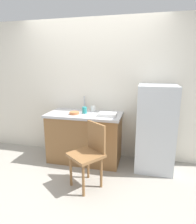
{
  "coord_description": "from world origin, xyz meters",
  "views": [
    {
      "loc": [
        0.91,
        -2.39,
        1.65
      ],
      "look_at": [
        0.18,
        0.6,
        0.9
      ],
      "focal_mm": 30.99,
      "sensor_mm": 36.0,
      "label": 1
    }
  ],
  "objects_px": {
    "terracotta_bowl": "(74,113)",
    "refrigerator": "(155,128)",
    "cup_teal": "(85,110)",
    "cup_white": "(93,109)",
    "chair": "(89,152)",
    "dish_tray": "(107,114)"
  },
  "relations": [
    {
      "from": "chair",
      "to": "terracotta_bowl",
      "type": "relative_size",
      "value": 5.5
    },
    {
      "from": "cup_teal",
      "to": "dish_tray",
      "type": "bearing_deg",
      "value": -11.63
    },
    {
      "from": "chair",
      "to": "cup_white",
      "type": "xyz_separation_m",
      "value": [
        -0.18,
        0.87,
        0.41
      ]
    },
    {
      "from": "cup_white",
      "to": "chair",
      "type": "bearing_deg",
      "value": -78.5
    },
    {
      "from": "terracotta_bowl",
      "to": "cup_teal",
      "type": "height_order",
      "value": "cup_teal"
    },
    {
      "from": "cup_teal",
      "to": "cup_white",
      "type": "xyz_separation_m",
      "value": [
        0.11,
        0.15,
        -0.0
      ]
    },
    {
      "from": "refrigerator",
      "to": "chair",
      "type": "xyz_separation_m",
      "value": [
        -0.89,
        -0.72,
        -0.18
      ]
    },
    {
      "from": "refrigerator",
      "to": "cup_white",
      "type": "xyz_separation_m",
      "value": [
        -1.06,
        0.15,
        0.22
      ]
    },
    {
      "from": "dish_tray",
      "to": "terracotta_bowl",
      "type": "xyz_separation_m",
      "value": [
        -0.56,
        -0.02,
        -0.0
      ]
    },
    {
      "from": "refrigerator",
      "to": "terracotta_bowl",
      "type": "height_order",
      "value": "refrigerator"
    },
    {
      "from": "terracotta_bowl",
      "to": "cup_white",
      "type": "distance_m",
      "value": 0.36
    },
    {
      "from": "chair",
      "to": "cup_teal",
      "type": "relative_size",
      "value": 8.1
    },
    {
      "from": "dish_tray",
      "to": "terracotta_bowl",
      "type": "distance_m",
      "value": 0.56
    },
    {
      "from": "terracotta_bowl",
      "to": "refrigerator",
      "type": "bearing_deg",
      "value": 4.29
    },
    {
      "from": "chair",
      "to": "cup_white",
      "type": "bearing_deg",
      "value": 138.13
    },
    {
      "from": "chair",
      "to": "terracotta_bowl",
      "type": "height_order",
      "value": "terracotta_bowl"
    },
    {
      "from": "refrigerator",
      "to": "cup_teal",
      "type": "height_order",
      "value": "refrigerator"
    },
    {
      "from": "terracotta_bowl",
      "to": "cup_white",
      "type": "bearing_deg",
      "value": 44.17
    },
    {
      "from": "terracotta_bowl",
      "to": "cup_teal",
      "type": "xyz_separation_m",
      "value": [
        0.15,
        0.1,
        0.03
      ]
    },
    {
      "from": "terracotta_bowl",
      "to": "cup_white",
      "type": "xyz_separation_m",
      "value": [
        0.26,
        0.25,
        0.03
      ]
    },
    {
      "from": "chair",
      "to": "dish_tray",
      "type": "distance_m",
      "value": 0.75
    },
    {
      "from": "dish_tray",
      "to": "refrigerator",
      "type": "bearing_deg",
      "value": 6.28
    }
  ]
}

